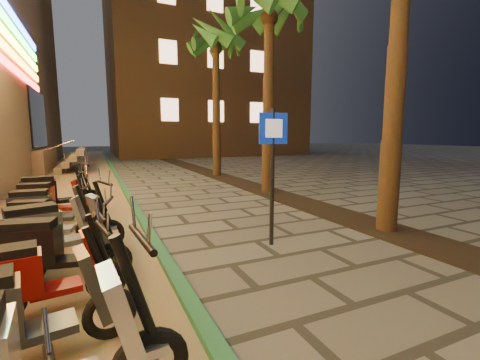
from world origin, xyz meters
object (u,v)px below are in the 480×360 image
scooter_7 (51,247)px  scooter_6 (34,276)px  scooter_9 (45,220)px  scooter_5 (9,315)px  scooter_12 (52,193)px  pedestrian_sign (273,158)px  scooter_11 (49,200)px  scooter_8 (53,230)px  scooter_10 (46,209)px

scooter_7 → scooter_6: bearing=-83.7°
scooter_9 → scooter_5: bearing=-74.9°
scooter_5 → scooter_12: size_ratio=0.91×
pedestrian_sign → scooter_5: (-3.50, -1.81, -1.05)m
scooter_11 → scooter_12: size_ratio=0.93×
scooter_8 → scooter_12: 3.58m
scooter_5 → scooter_12: bearing=83.0°
scooter_11 → scooter_6: bearing=-77.6°
scooter_9 → scooter_10: bearing=108.1°
scooter_10 → scooter_6: bearing=-82.3°
scooter_6 → scooter_7: size_ratio=0.95×
scooter_5 → scooter_11: 5.26m
scooter_8 → scooter_6: bearing=-108.3°
pedestrian_sign → scooter_11: bearing=141.4°
pedestrian_sign → scooter_9: bearing=159.4°
scooter_5 → scooter_6: bearing=77.2°
scooter_5 → scooter_7: (0.12, 1.71, -0.01)m
scooter_6 → scooter_10: (-0.28, 3.39, 0.04)m
scooter_5 → scooter_9: (-0.16, 3.46, -0.03)m
pedestrian_sign → scooter_6: (-3.46, -0.96, -1.09)m
pedestrian_sign → scooter_9: (-3.66, 1.64, -1.09)m
scooter_9 → scooter_11: size_ratio=0.92×
scooter_5 → scooter_9: 3.46m
scooter_5 → scooter_8: bearing=78.5°
pedestrian_sign → scooter_10: bearing=150.6°
scooter_7 → scooter_9: bearing=110.5°
scooter_6 → scooter_12: bearing=85.8°
scooter_12 → scooter_9: bearing=-94.3°
scooter_9 → scooter_12: size_ratio=0.85×
scooter_10 → scooter_11: 1.01m
pedestrian_sign → scooter_5: pedestrian_sign is taller
scooter_9 → scooter_10: 0.79m
scooter_7 → scooter_8: bearing=105.5°
scooter_6 → pedestrian_sign: bearing=7.5°
scooter_12 → scooter_10: bearing=-95.4°
pedestrian_sign → scooter_9: pedestrian_sign is taller
scooter_10 → scooter_12: 1.77m
scooter_5 → scooter_9: scooter_5 is taller
scooter_6 → scooter_9: bearing=86.4°
scooter_6 → scooter_11: (-0.34, 4.40, 0.04)m
scooter_9 → scooter_11: (-0.14, 1.79, 0.04)m
scooter_7 → pedestrian_sign: bearing=13.3°
scooter_10 → scooter_11: size_ratio=0.99×
scooter_7 → scooter_8: 0.75m
pedestrian_sign → scooter_6: size_ratio=1.58×
scooter_7 → scooter_8: size_ratio=0.93×
scooter_7 → scooter_10: size_ratio=0.98×
scooter_7 → scooter_12: bearing=107.1°
scooter_7 → scooter_8: scooter_8 is taller
scooter_10 → scooter_12: (-0.07, 1.77, 0.04)m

